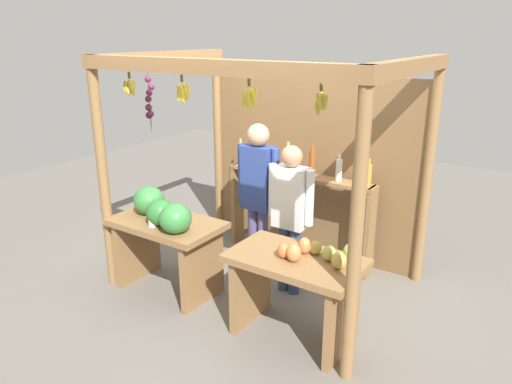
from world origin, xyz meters
TOP-DOWN VIEW (x-y plane):
  - ground_plane at (0.00, 0.00)m, footprint 12.00×12.00m
  - market_stall at (-0.01, 0.39)m, footprint 2.73×1.92m
  - fruit_counter_left at (-0.71, -0.71)m, footprint 1.10×0.68m
  - fruit_counter_right at (0.74, -0.67)m, footprint 1.10×0.64m
  - bottle_shelf_unit at (0.00, 0.68)m, footprint 1.75×0.22m
  - vendor_man at (-0.13, 0.05)m, footprint 0.48×0.22m
  - vendor_woman at (0.31, -0.05)m, footprint 0.48×0.20m

SIDE VIEW (x-z plane):
  - ground_plane at x=0.00m, z-range 0.00..0.00m
  - fruit_counter_right at x=0.74m, z-range 0.10..1.00m
  - fruit_counter_left at x=-0.71m, z-range 0.16..1.19m
  - bottle_shelf_unit at x=0.00m, z-range 0.10..1.46m
  - vendor_woman at x=0.31m, z-range 0.14..1.64m
  - vendor_man at x=-0.13m, z-range 0.17..1.81m
  - market_stall at x=-0.01m, z-range 0.20..2.49m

